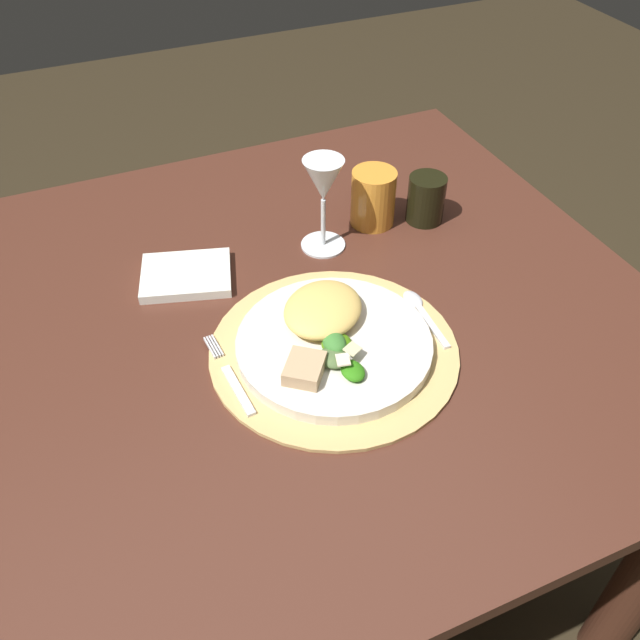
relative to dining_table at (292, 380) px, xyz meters
The scene contains 13 objects.
ground_plane 0.57m from the dining_table, ahead, with size 6.00×6.00×0.00m, color #2C2316.
dining_table is the anchor object (origin of this frame).
placemat 0.19m from the dining_table, 75.70° to the right, with size 0.36×0.36×0.01m, color tan.
dinner_plate 0.20m from the dining_table, 75.70° to the right, with size 0.28×0.28×0.02m, color silver.
pasta_serving 0.21m from the dining_table, 61.71° to the right, with size 0.13×0.11×0.03m, color #E8BC5F.
salad_greens 0.23m from the dining_table, 82.27° to the right, with size 0.07×0.10×0.02m.
bread_piece 0.24m from the dining_table, 103.46° to the right, with size 0.06×0.05×0.02m, color tan.
fork 0.23m from the dining_table, 140.55° to the right, with size 0.02×0.16×0.00m.
spoon 0.26m from the dining_table, 24.18° to the right, with size 0.03×0.13×0.01m.
napkin 0.25m from the dining_table, 131.50° to the left, with size 0.14×0.11×0.02m, color white.
wine_glass 0.33m from the dining_table, 49.36° to the left, with size 0.08×0.08×0.16m.
amber_tumbler 0.35m from the dining_table, 36.50° to the left, with size 0.08×0.08×0.10m, color orange.
dark_tumbler 0.39m from the dining_table, 23.47° to the left, with size 0.07×0.07×0.08m, color black.
Camera 1 is at (-0.26, -0.73, 1.42)m, focal length 38.23 mm.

